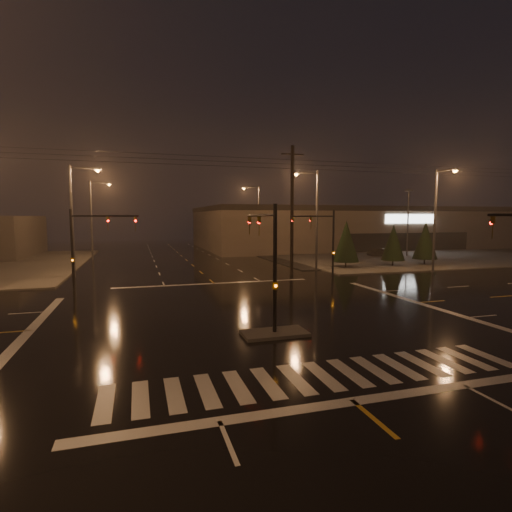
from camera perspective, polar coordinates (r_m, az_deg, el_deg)
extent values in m
plane|color=black|center=(22.44, -0.74, -8.37)|extent=(140.00, 140.00, 0.00)
cube|color=#4B4943|center=(62.59, 18.51, 0.34)|extent=(36.00, 36.00, 0.12)
cube|color=#4B4943|center=(18.74, 2.68, -10.95)|extent=(3.00, 1.60, 0.15)
cube|color=beige|center=(14.40, 9.56, -16.50)|extent=(15.00, 2.60, 0.01)
cube|color=beige|center=(12.79, 13.75, -19.52)|extent=(16.00, 0.50, 0.01)
cube|color=beige|center=(32.95, -6.00, -3.92)|extent=(16.00, 0.50, 0.01)
cube|color=black|center=(64.06, 23.20, 0.28)|extent=(50.00, 24.00, 0.08)
cube|color=brown|center=(78.51, 14.85, 3.95)|extent=(60.00, 28.00, 7.00)
cube|color=black|center=(78.50, 14.91, 6.36)|extent=(60.20, 28.20, 0.80)
cube|color=white|center=(66.87, 21.22, 4.98)|extent=(9.00, 0.20, 1.40)
cube|color=black|center=(67.02, 21.09, 1.90)|extent=(22.00, 0.15, 2.80)
cylinder|color=black|center=(18.13, 2.72, -2.05)|extent=(0.18, 0.18, 6.00)
cylinder|color=black|center=(20.11, 0.62, 5.84)|extent=(0.12, 4.50, 0.12)
imported|color=#594707|center=(22.05, -0.95, 5.68)|extent=(0.16, 0.20, 1.00)
cube|color=#594707|center=(18.23, 2.71, -4.23)|extent=(0.25, 0.18, 0.35)
cylinder|color=black|center=(35.58, 10.97, 1.57)|extent=(0.18, 0.18, 6.00)
cylinder|color=black|center=(33.70, 8.17, 5.65)|extent=(4.74, 1.82, 0.12)
imported|color=#594707|center=(32.15, 5.30, 5.60)|extent=(0.24, 0.22, 1.00)
cube|color=#594707|center=(35.64, 10.95, 0.44)|extent=(0.25, 0.18, 0.35)
cylinder|color=black|center=(31.87, -24.77, 0.71)|extent=(0.18, 0.18, 6.00)
cylinder|color=black|center=(30.68, -20.82, 5.37)|extent=(4.74, 1.82, 0.12)
imported|color=#594707|center=(29.83, -16.85, 5.40)|extent=(0.24, 0.22, 1.00)
cube|color=#594707|center=(31.93, -24.72, -0.54)|extent=(0.25, 0.18, 0.35)
imported|color=#594707|center=(20.66, 30.72, 4.92)|extent=(0.22, 0.24, 1.00)
cylinder|color=#38383A|center=(39.35, -24.81, 4.44)|extent=(0.24, 0.24, 10.00)
cylinder|color=#38383A|center=(39.44, -23.33, 11.49)|extent=(2.40, 0.14, 0.14)
cube|color=#38383A|center=(39.33, -21.71, 11.50)|extent=(0.70, 0.30, 0.18)
sphere|color=orange|center=(39.32, -21.70, 11.31)|extent=(0.32, 0.32, 0.32)
cylinder|color=#38383A|center=(55.23, -22.47, 4.69)|extent=(0.24, 0.24, 10.00)
cylinder|color=#38383A|center=(55.30, -21.40, 9.71)|extent=(2.40, 0.14, 0.14)
cube|color=#38383A|center=(55.22, -20.25, 9.71)|extent=(0.70, 0.30, 0.18)
sphere|color=orange|center=(55.21, -20.24, 9.57)|extent=(0.32, 0.32, 0.32)
cylinder|color=#38383A|center=(40.87, 8.69, 4.91)|extent=(0.24, 0.24, 10.00)
cylinder|color=#38383A|center=(40.62, 7.23, 11.71)|extent=(2.40, 0.14, 0.14)
cube|color=#38383A|center=(40.18, 5.76, 11.72)|extent=(0.70, 0.30, 0.18)
sphere|color=orange|center=(40.17, 5.76, 11.53)|extent=(0.32, 0.32, 0.32)
cylinder|color=#38383A|center=(59.57, 0.41, 5.14)|extent=(0.24, 0.24, 10.00)
cylinder|color=#38383A|center=(59.39, -0.71, 9.77)|extent=(2.40, 0.14, 0.14)
cube|color=#38383A|center=(59.10, -1.75, 9.74)|extent=(0.70, 0.30, 0.18)
sphere|color=orange|center=(59.09, -1.75, 9.62)|extent=(0.32, 0.32, 0.32)
cylinder|color=#38383A|center=(42.84, 24.19, 4.51)|extent=(0.24, 0.24, 10.00)
cylinder|color=#38383A|center=(42.17, 25.54, 10.99)|extent=(0.14, 2.40, 0.14)
cube|color=#38383A|center=(41.36, 26.57, 11.00)|extent=(0.30, 0.70, 0.18)
sphere|color=orange|center=(41.34, 26.56, 10.82)|extent=(0.32, 0.32, 0.32)
cylinder|color=black|center=(37.64, 5.17, 6.42)|extent=(0.32, 0.32, 12.00)
cube|color=black|center=(38.09, 5.24, 14.27)|extent=(2.20, 0.12, 0.12)
cylinder|color=black|center=(43.81, 12.68, -1.23)|extent=(0.18, 0.18, 0.70)
cone|color=black|center=(43.59, 12.75, 2.07)|extent=(2.78, 2.78, 4.35)
cylinder|color=black|center=(46.54, 18.94, -1.00)|extent=(0.18, 0.18, 0.70)
cone|color=black|center=(46.34, 19.03, 1.85)|extent=(2.52, 2.52, 3.94)
cylinder|color=black|center=(49.45, 22.93, -0.77)|extent=(0.18, 0.18, 0.70)
cone|color=black|center=(49.26, 23.03, 2.08)|extent=(2.70, 2.70, 4.22)
imported|color=black|center=(57.18, 17.57, 0.53)|extent=(3.66, 4.11, 1.35)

